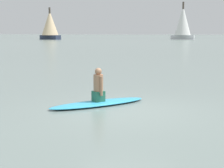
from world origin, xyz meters
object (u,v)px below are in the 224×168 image
Objects in this scene: person_paddler at (98,86)px; sailboat_center_horizon at (183,22)px; surfboard at (98,103)px; sailboat_far_right at (50,24)px.

sailboat_center_horizon reaches higher than person_paddler.
sailboat_far_right is at bearing 68.41° from surfboard.
sailboat_center_horizon reaches higher than surfboard.
sailboat_far_right is at bearing 21.16° from sailboat_center_horizon.
sailboat_center_horizon is at bearing 45.56° from surfboard.
person_paddler is at bearing 138.82° from sailboat_far_right.
person_paddler is 0.13× the size of sailboat_far_right.
surfboard is 0.50m from person_paddler.
sailboat_far_right is (27.89, -76.03, 3.07)m from person_paddler.
sailboat_center_horizon is (-31.84, -7.42, 0.65)m from sailboat_far_right.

